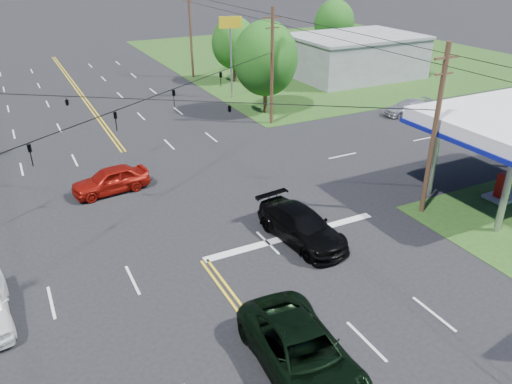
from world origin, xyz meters
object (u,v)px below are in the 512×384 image
pole_se (435,130)px  pickup_dkgreen (302,353)px  tree_far_r (334,23)px  retail_ne (354,57)px  pole_ne (272,66)px  suv_black (302,226)px  pole_right_far (191,31)px  tree_right_a (265,59)px  tree_right_b (234,43)px

pole_se → pickup_dkgreen: bearing=-150.3°
tree_far_r → retail_ne: bearing=-111.8°
pole_ne → tree_far_r: bearing=45.0°
retail_ne → pickup_dkgreen: size_ratio=2.25×
pole_ne → suv_black: size_ratio=1.66×
pole_right_far → tree_right_a: bearing=-86.4°
retail_ne → pickup_dkgreen: retail_ne is taller
pole_right_far → suv_black: (-7.81, -36.50, -4.34)m
retail_ne → pole_se: bearing=-120.4°
pole_ne → tree_right_a: bearing=71.6°
pole_se → tree_right_b: bearing=83.9°
tree_right_a → suv_black: tree_right_a is taller
retail_ne → tree_right_b: tree_right_b is taller
tree_right_a → tree_right_b: (2.50, 12.00, -0.65)m
suv_black → tree_right_a: bearing=60.6°
pole_right_far → pole_ne: bearing=-90.0°
retail_ne → suv_black: 37.81m
pickup_dkgreen → tree_right_a: bearing=68.1°
pickup_dkgreen → retail_ne: bearing=54.5°
retail_ne → pickup_dkgreen: bearing=-129.2°
tree_far_r → pickup_dkgreen: 57.13m
suv_black → tree_far_r: bearing=47.0°
retail_ne → pole_ne: pole_ne is taller
pole_ne → suv_black: pole_ne is taller
pole_right_far → pickup_dkgreen: size_ratio=1.61×
pole_ne → pole_right_far: size_ratio=0.95×
pole_right_far → tree_right_b: (3.50, -4.00, -0.95)m
pole_se → pole_ne: same height
tree_right_b → suv_black: (-11.31, -32.50, -3.39)m
tree_right_b → suv_black: 34.58m
tree_far_r → tree_right_b: bearing=-161.1°
tree_right_a → tree_right_b: bearing=78.2°
tree_right_b → tree_far_r: 18.50m
pole_right_far → suv_black: size_ratio=1.74×
tree_right_a → tree_far_r: tree_right_a is taller
pole_right_far → pickup_dkgreen: 46.06m
tree_right_a → suv_black: bearing=-113.2°
pickup_dkgreen → pole_right_far: bearing=77.9°
pickup_dkgreen → pole_se: bearing=33.4°
pole_ne → pickup_dkgreen: size_ratio=1.53×
pole_right_far → tree_right_a: size_ratio=1.22×
tree_far_r → suv_black: size_ratio=1.33×
pole_se → tree_right_b: pole_se is taller
tree_right_b → tree_far_r: (17.50, 6.00, 0.33)m
retail_ne → pole_ne: size_ratio=1.47×
tree_far_r → suv_black: (-28.81, -38.50, -3.71)m
pole_right_far → suv_black: bearing=-102.1°
pole_ne → pickup_dkgreen: bearing=-116.4°
retail_ne → tree_right_a: size_ratio=1.71×
tree_right_b → tree_far_r: bearing=18.9°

